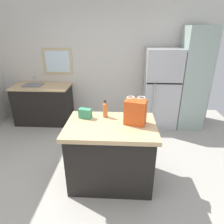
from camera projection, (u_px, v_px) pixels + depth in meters
name	position (u px, v px, depth m)	size (l,w,h in m)	color
ground	(91.00, 186.00, 2.84)	(6.00, 6.00, 0.00)	#ADA89E
back_wall	(104.00, 62.00, 4.57)	(5.00, 0.13, 2.70)	silver
kitchen_island	(111.00, 153.00, 2.79)	(1.20, 0.83, 0.92)	black
refrigerator	(161.00, 89.00, 4.33)	(0.72, 0.69, 1.71)	#B7B7BC
tall_cabinet	(192.00, 80.00, 4.22)	(0.54, 0.62, 2.14)	#9EB2A8
sink_counter	(44.00, 103.00, 4.62)	(1.27, 0.69, 1.08)	black
shopping_bag	(135.00, 112.00, 2.58)	(0.31, 0.25, 0.37)	#DB511E
small_box	(85.00, 113.00, 2.78)	(0.18, 0.09, 0.14)	#388E66
bottle	(105.00, 110.00, 2.79)	(0.07, 0.07, 0.25)	#C66633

